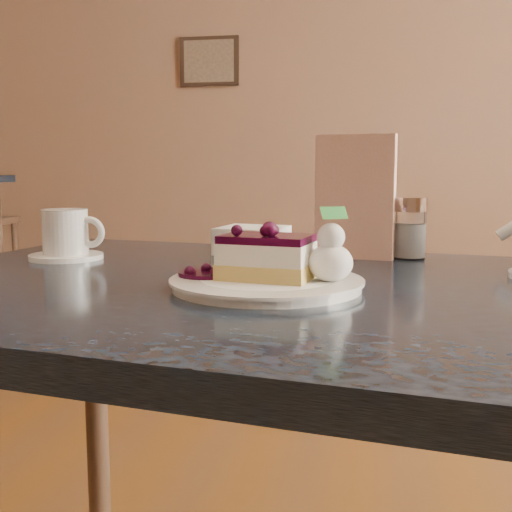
% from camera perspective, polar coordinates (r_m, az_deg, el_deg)
% --- Properties ---
extents(main_table, '(1.19, 0.88, 0.68)m').
position_cam_1_polar(main_table, '(0.84, 1.93, -7.16)').
color(main_table, '#1E2B3C').
rests_on(main_table, ground).
extents(dessert_plate, '(0.23, 0.23, 0.01)m').
position_cam_1_polar(dessert_plate, '(0.78, 0.95, -2.51)').
color(dessert_plate, white).
rests_on(dessert_plate, main_table).
extents(cheesecake_slice, '(0.12, 0.09, 0.05)m').
position_cam_1_polar(cheesecake_slice, '(0.78, 0.96, -0.13)').
color(cheesecake_slice, '#DCB74E').
rests_on(cheesecake_slice, dessert_plate).
extents(whipped_cream, '(0.05, 0.05, 0.05)m').
position_cam_1_polar(whipped_cream, '(0.76, 6.65, -0.58)').
color(whipped_cream, white).
rests_on(whipped_cream, dessert_plate).
extents(berry_sauce, '(0.07, 0.07, 0.01)m').
position_cam_1_polar(berry_sauce, '(0.80, -4.36, -1.59)').
color(berry_sauce, black).
rests_on(berry_sauce, dessert_plate).
extents(coffee_set, '(0.13, 0.12, 0.08)m').
position_cam_1_polar(coffee_set, '(1.08, -16.47, 1.62)').
color(coffee_set, white).
rests_on(coffee_set, main_table).
extents(menu_card, '(0.13, 0.05, 0.20)m').
position_cam_1_polar(menu_card, '(1.05, 8.79, 5.20)').
color(menu_card, beige).
rests_on(menu_card, main_table).
extents(sugar_shaker, '(0.05, 0.05, 0.10)m').
position_cam_1_polar(sugar_shaker, '(1.06, 13.53, 2.48)').
color(sugar_shaker, white).
rests_on(sugar_shaker, main_table).
extents(napkin_stack, '(0.12, 0.12, 0.05)m').
position_cam_1_polar(napkin_stack, '(1.11, -0.31, 1.44)').
color(napkin_stack, white).
rests_on(napkin_stack, main_table).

